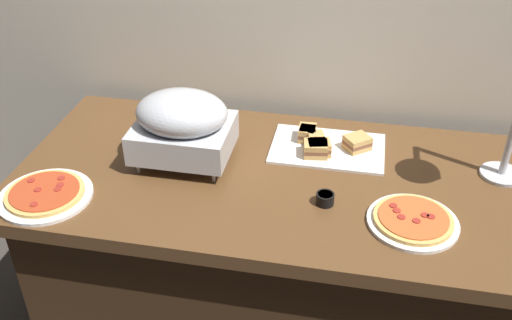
{
  "coord_description": "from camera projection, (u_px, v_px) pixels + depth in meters",
  "views": [
    {
      "loc": [
        0.17,
        -1.6,
        1.88
      ],
      "look_at": [
        -0.14,
        0.0,
        0.81
      ],
      "focal_mm": 41.2,
      "sensor_mm": 36.0,
      "label": 1
    }
  ],
  "objects": [
    {
      "name": "pizza_plate_center",
      "position": [
        413.0,
        221.0,
        1.74
      ],
      "size": [
        0.27,
        0.27,
        0.03
      ],
      "color": "white",
      "rests_on": "buffet_table"
    },
    {
      "name": "pizza_plate_front",
      "position": [
        45.0,
        194.0,
        1.85
      ],
      "size": [
        0.29,
        0.29,
        0.03
      ],
      "color": "white",
      "rests_on": "buffet_table"
    },
    {
      "name": "buffet_table",
      "position": [
        294.0,
        261.0,
        2.16
      ],
      "size": [
        1.9,
        0.84,
        0.76
      ],
      "color": "brown",
      "rests_on": "ground_plane"
    },
    {
      "name": "back_wall",
      "position": [
        322.0,
        0.0,
        2.12
      ],
      "size": [
        4.4,
        0.04,
        2.4
      ],
      "primitive_type": "cube",
      "color": "beige",
      "rests_on": "ground_plane"
    },
    {
      "name": "sauce_cup_near",
      "position": [
        325.0,
        198.0,
        1.82
      ],
      "size": [
        0.06,
        0.06,
        0.04
      ],
      "color": "black",
      "rests_on": "buffet_table"
    },
    {
      "name": "sandwich_platter",
      "position": [
        325.0,
        145.0,
        2.08
      ],
      "size": [
        0.4,
        0.26,
        0.06
      ],
      "color": "white",
      "rests_on": "buffet_table"
    },
    {
      "name": "chafing_dish",
      "position": [
        182.0,
        124.0,
        1.96
      ],
      "size": [
        0.33,
        0.27,
        0.26
      ],
      "color": "#B7BABF",
      "rests_on": "buffet_table"
    }
  ]
}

